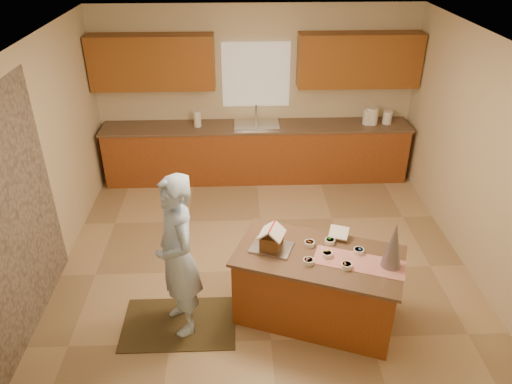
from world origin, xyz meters
TOP-DOWN VIEW (x-y plane):
  - floor at (0.00, 0.00)m, footprint 5.50×5.50m
  - ceiling at (0.00, 0.00)m, footprint 5.50×5.50m
  - wall_back at (0.00, 2.75)m, footprint 5.50×5.50m
  - wall_front at (0.00, -2.75)m, footprint 5.50×5.50m
  - wall_left at (-2.50, 0.00)m, footprint 5.50×5.50m
  - wall_right at (2.50, 0.00)m, footprint 5.50×5.50m
  - stone_accent at (-2.48, -0.80)m, footprint 0.00×2.50m
  - window_curtain at (0.00, 2.72)m, footprint 1.05×0.03m
  - back_counter_base at (0.00, 2.45)m, footprint 4.80×0.60m
  - back_counter_top at (0.00, 2.45)m, footprint 4.85×0.63m
  - upper_cabinet_left at (-1.55, 2.57)m, footprint 1.85×0.35m
  - upper_cabinet_right at (1.55, 2.57)m, footprint 1.85×0.35m
  - sink at (0.00, 2.45)m, footprint 0.70×0.45m
  - faucet at (0.00, 2.63)m, footprint 0.03×0.03m
  - island_base at (0.50, -0.79)m, footprint 1.79×1.32m
  - island_top at (0.50, -0.79)m, footprint 1.88×1.41m
  - table_runner at (0.88, -0.94)m, footprint 0.95×0.61m
  - baking_tray at (0.02, -0.66)m, footprint 0.49×0.43m
  - cookbook at (0.74, -0.52)m, footprint 0.24×0.21m
  - tinsel_tree at (1.17, -1.00)m, footprint 0.25×0.25m
  - rug at (-0.96, -0.87)m, footprint 1.20×0.78m
  - boy at (-0.91, -0.87)m, footprint 0.65×0.76m
  - canister_a at (1.76, 2.45)m, footprint 0.16×0.16m
  - canister_b at (1.82, 2.45)m, footprint 0.18×0.18m
  - canister_c at (2.07, 2.45)m, footprint 0.14×0.14m
  - paper_towel at (-0.92, 2.45)m, footprint 0.11×0.11m
  - gingerbread_house at (0.02, -0.66)m, footprint 0.32×0.32m
  - candy_bowls at (0.61, -0.80)m, footprint 0.64×0.52m

SIDE VIEW (x-z plane):
  - floor at x=0.00m, z-range 0.00..0.00m
  - rug at x=-0.96m, z-range 0.00..0.01m
  - island_base at x=0.50m, z-range 0.00..0.79m
  - back_counter_base at x=0.00m, z-range 0.00..0.88m
  - island_top at x=0.50m, z-range 0.79..0.82m
  - table_runner at x=0.88m, z-range 0.82..0.83m
  - baking_tray at x=0.02m, z-range 0.82..0.84m
  - candy_bowls at x=0.61m, z-range 0.82..0.87m
  - sink at x=0.00m, z-range 0.83..0.95m
  - boy at x=-0.91m, z-range 0.01..1.78m
  - back_counter_top at x=0.00m, z-range 0.88..0.92m
  - cookbook at x=0.74m, z-range 0.86..0.94m
  - gingerbread_house at x=0.02m, z-range 0.81..1.06m
  - canister_c at x=2.07m, z-range 0.92..1.12m
  - canister_a at x=1.76m, z-range 0.92..1.14m
  - paper_towel at x=-0.92m, z-range 0.92..1.17m
  - canister_b at x=1.82m, z-range 0.92..1.19m
  - faucet at x=0.00m, z-range 0.92..1.20m
  - tinsel_tree at x=1.17m, z-range 0.82..1.31m
  - stone_accent at x=-2.48m, z-range 0.00..2.50m
  - wall_back at x=0.00m, z-range 1.35..1.35m
  - wall_front at x=0.00m, z-range 1.35..1.35m
  - wall_left at x=-2.50m, z-range 1.35..1.35m
  - wall_right at x=2.50m, z-range 1.35..1.35m
  - window_curtain at x=0.00m, z-range 1.15..2.15m
  - upper_cabinet_left at x=-1.55m, z-range 1.50..2.30m
  - upper_cabinet_right at x=1.55m, z-range 1.50..2.30m
  - ceiling at x=0.00m, z-range 2.70..2.70m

